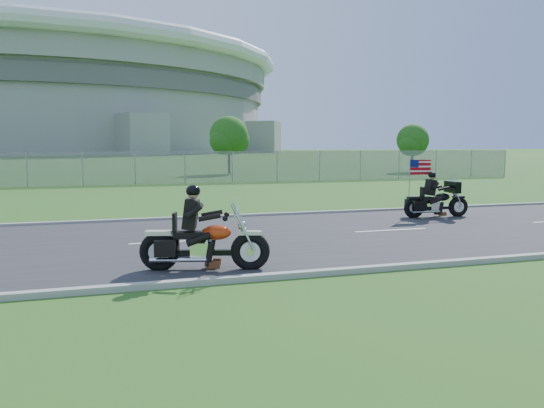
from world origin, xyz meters
name	(u,v)px	position (x,y,z in m)	size (l,w,h in m)	color
ground	(253,239)	(0.00, 0.00, 0.00)	(420.00, 420.00, 0.00)	#215219
road	(253,238)	(0.00, 0.00, 0.02)	(120.00, 8.00, 0.04)	#28282B
curb_north	(221,217)	(0.00, 4.05, 0.05)	(120.00, 0.18, 0.12)	#9E9B93
curb_south	(309,274)	(0.00, -4.05, 0.05)	(120.00, 0.18, 0.12)	#9E9B93
fence	(83,169)	(-5.00, 20.00, 1.00)	(60.00, 0.03, 2.00)	gray
stadium	(53,102)	(-20.00, 170.00, 15.58)	(140.40, 140.40, 29.20)	#A3A099
tree_fence_near	(229,138)	(6.04, 30.04, 2.97)	(3.52, 3.28, 4.75)	#382316
tree_fence_far	(413,142)	(22.04, 28.03, 2.64)	(3.08, 2.87, 4.20)	#382316
motorcycle_lead	(203,244)	(-1.82, -3.08, 0.53)	(2.46, 1.03, 1.69)	black
motorcycle_follow	(436,202)	(6.81, 2.01, 0.53)	(2.30, 0.78, 1.92)	black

